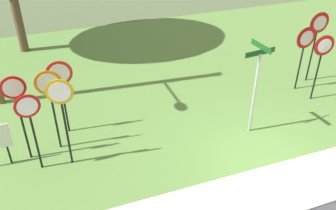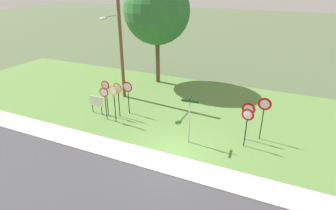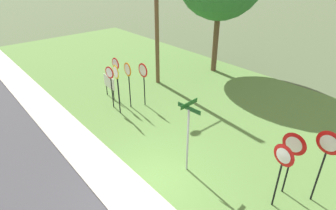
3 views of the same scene
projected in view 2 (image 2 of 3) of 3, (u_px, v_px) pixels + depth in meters
ground_plane at (173, 156)px, 14.79m from camera, size 160.00×160.00×0.00m
sidewalk_strip at (167, 163)px, 14.11m from camera, size 44.00×1.60×0.06m
grass_median at (206, 111)px, 19.76m from camera, size 44.00×12.00×0.04m
stop_sign_near_left at (114, 96)px, 17.43m from camera, size 0.66×0.13×2.55m
stop_sign_near_right at (105, 97)px, 17.88m from camera, size 0.61×0.12×2.25m
stop_sign_far_left at (128, 91)px, 18.67m from camera, size 0.73×0.09×2.33m
stop_sign_far_center at (106, 91)px, 18.33m from camera, size 0.61×0.09×2.52m
stop_sign_far_right at (118, 92)px, 18.19m from camera, size 0.69×0.12×2.43m
yield_sign_near_left at (264, 109)px, 15.43m from camera, size 0.75×0.11×2.62m
yield_sign_near_right at (248, 113)px, 15.50m from camera, size 0.75×0.10×2.33m
yield_sign_far_left at (247, 119)px, 14.84m from camera, size 0.69×0.15×2.32m
street_name_post at (189, 116)px, 15.25m from camera, size 0.96×0.81×2.81m
utility_pole at (119, 37)px, 20.08m from camera, size 2.10×2.25×8.68m
notice_board at (96, 102)px, 19.05m from camera, size 1.10×0.07×1.25m
oak_tree_left at (157, 11)px, 22.80m from camera, size 5.50×5.50×8.90m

